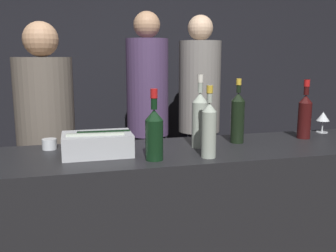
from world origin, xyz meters
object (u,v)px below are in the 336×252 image
candle_votive (49,144)px  person_blond_tee (47,144)px  white_wine_bottle (200,118)px  red_wine_bottle_tall (305,114)px  ice_bin_with_bottles (98,143)px  rose_wine_bottle (209,128)px  person_in_hoodie (148,113)px  person_grey_polo (199,111)px  red_wine_bottle_burgundy (154,132)px  champagne_bottle (238,116)px  wine_glass (323,117)px

candle_votive → person_blond_tee: 0.46m
white_wine_bottle → red_wine_bottle_tall: bearing=5.0°
ice_bin_with_bottles → person_blond_tee: size_ratio=0.19×
rose_wine_bottle → person_blond_tee: 1.13m
candle_votive → person_blond_tee: size_ratio=0.04×
red_wine_bottle_tall → rose_wine_bottle: 0.73m
ice_bin_with_bottles → person_in_hoodie: (0.48, 1.18, -0.04)m
person_grey_polo → red_wine_bottle_burgundy: bearing=-64.9°
red_wine_bottle_tall → red_wine_bottle_burgundy: 0.97m
rose_wine_bottle → red_wine_bottle_burgundy: rose_wine_bottle is taller
person_in_hoodie → ice_bin_with_bottles: bearing=-18.6°
candle_votive → champagne_bottle: champagne_bottle is taller
wine_glass → person_in_hoodie: 1.34m
ice_bin_with_bottles → champagne_bottle: (0.76, 0.08, 0.09)m
ice_bin_with_bottles → white_wine_bottle: bearing=3.1°
ice_bin_with_bottles → red_wine_bottle_tall: bearing=4.2°
champagne_bottle → rose_wine_bottle: bearing=-135.9°
rose_wine_bottle → red_wine_bottle_tall: bearing=20.8°
candle_votive → red_wine_bottle_tall: red_wine_bottle_tall is taller
candle_votive → person_blond_tee: (-0.04, 0.44, -0.10)m
champagne_bottle → person_in_hoodie: person_in_hoodie is taller
wine_glass → red_wine_bottle_tall: bearing=-151.2°
person_in_hoodie → rose_wine_bottle: bearing=4.4°
candle_votive → wine_glass: bearing=1.0°
ice_bin_with_bottles → person_blond_tee: person_blond_tee is taller
candle_votive → rose_wine_bottle: 0.82m
wine_glass → person_blond_tee: bearing=166.1°
champagne_bottle → white_wine_bottle: white_wine_bottle is taller
wine_glass → red_wine_bottle_tall: (-0.21, -0.12, 0.04)m
rose_wine_bottle → person_grey_polo: 1.49m
person_blond_tee → rose_wine_bottle: bearing=-171.3°
ice_bin_with_bottles → red_wine_bottle_burgundy: red_wine_bottle_burgundy is taller
person_in_hoodie → red_wine_bottle_burgundy: bearing=-6.5°
rose_wine_bottle → person_in_hoodie: size_ratio=0.19×
wine_glass → red_wine_bottle_tall: red_wine_bottle_tall is taller
rose_wine_bottle → person_blond_tee: person_blond_tee is taller
red_wine_bottle_tall → person_in_hoodie: bearing=122.8°
red_wine_bottle_tall → white_wine_bottle: bearing=-175.0°
red_wine_bottle_tall → champagne_bottle: (-0.42, -0.01, 0.01)m
champagne_bottle → person_grey_polo: (0.18, 1.16, -0.14)m
person_in_hoodie → candle_votive: bearing=-31.8°
rose_wine_bottle → person_grey_polo: person_grey_polo is taller
wine_glass → red_wine_bottle_tall: 0.25m
person_blond_tee → red_wine_bottle_tall: bearing=-145.8°
red_wine_bottle_burgundy → person_grey_polo: 1.56m
white_wine_bottle → person_blond_tee: person_blond_tee is taller
person_in_hoodie → wine_glass: bearing=46.6°
person_blond_tee → person_grey_polo: bearing=-98.8°
person_blond_tee → red_wine_bottle_burgundy: bearing=178.4°
candle_votive → person_grey_polo: 1.59m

